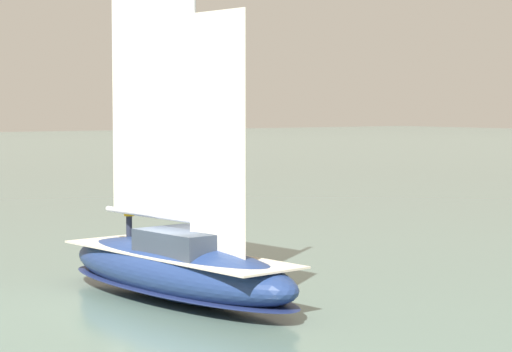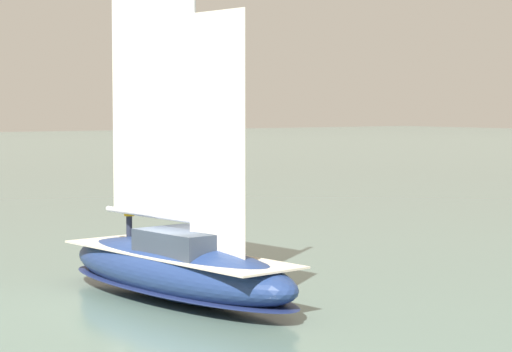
# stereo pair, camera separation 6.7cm
# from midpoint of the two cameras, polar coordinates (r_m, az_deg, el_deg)

# --- Properties ---
(ground_plane) EXTENTS (400.00, 400.00, 0.00)m
(ground_plane) POSITION_cam_midpoint_polar(r_m,az_deg,el_deg) (31.29, -4.47, -7.02)
(ground_plane) COLOR slate
(sailboat_main) EXTENTS (10.95, 4.03, 14.71)m
(sailboat_main) POSITION_cam_midpoint_polar(r_m,az_deg,el_deg) (31.07, -4.46, -4.94)
(sailboat_main) COLOR navy
(sailboat_main) RESTS_ON ground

